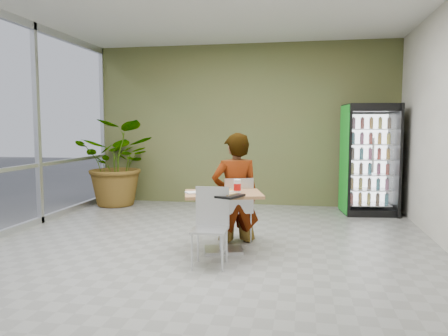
{
  "coord_description": "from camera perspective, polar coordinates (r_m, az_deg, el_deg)",
  "views": [
    {
      "loc": [
        1.21,
        -5.2,
        1.57
      ],
      "look_at": [
        0.13,
        0.69,
        1.0
      ],
      "focal_mm": 35.0,
      "sensor_mm": 36.0,
      "label": 1
    }
  ],
  "objects": [
    {
      "name": "beverage_fridge",
      "position": [
        8.21,
        18.47,
        1.06
      ],
      "size": [
        0.98,
        0.8,
        1.97
      ],
      "rotation": [
        0.0,
        0.0,
        0.13
      ],
      "color": "black",
      "rests_on": "ground"
    },
    {
      "name": "seated_woman",
      "position": [
        5.95,
        1.51,
        -4.0
      ],
      "size": [
        0.77,
        0.64,
        1.79
      ],
      "primitive_type": "imported",
      "rotation": [
        0.0,
        0.0,
        3.51
      ],
      "color": "black",
      "rests_on": "ground"
    },
    {
      "name": "cafeteria_tray",
      "position": [
        5.16,
        -0.3,
        -3.56
      ],
      "size": [
        0.55,
        0.49,
        0.03
      ],
      "primitive_type": "cube",
      "rotation": [
        0.0,
        0.0,
        -0.42
      ],
      "color": "black",
      "rests_on": "dining_table"
    },
    {
      "name": "dining_table",
      "position": [
        5.48,
        -0.1,
        -5.45
      ],
      "size": [
        1.08,
        0.88,
        0.75
      ],
      "rotation": [
        0.0,
        0.0,
        0.26
      ],
      "color": "#9E6F43",
      "rests_on": "ground"
    },
    {
      "name": "pizza_plate",
      "position": [
        5.52,
        0.19,
        -2.93
      ],
      "size": [
        0.29,
        0.29,
        0.03
      ],
      "color": "silver",
      "rests_on": "dining_table"
    },
    {
      "name": "chair_far",
      "position": [
        5.93,
        1.77,
        -4.78
      ],
      "size": [
        0.51,
        0.51,
        0.89
      ],
      "rotation": [
        0.0,
        0.0,
        3.51
      ],
      "color": "silver",
      "rests_on": "ground"
    },
    {
      "name": "chair_near",
      "position": [
        4.99,
        -1.69,
        -6.75
      ],
      "size": [
        0.4,
        0.41,
        0.88
      ],
      "rotation": [
        0.0,
        0.0,
        0.04
      ],
      "color": "silver",
      "rests_on": "ground"
    },
    {
      "name": "ground",
      "position": [
        5.56,
        -2.69,
        -10.96
      ],
      "size": [
        7.0,
        7.0,
        0.0
      ],
      "primitive_type": "plane",
      "color": "gray",
      "rests_on": "ground"
    },
    {
      "name": "room_envelope",
      "position": [
        5.34,
        -2.77,
        5.76
      ],
      "size": [
        6.0,
        7.0,
        3.2
      ],
      "primitive_type": null,
      "color": "beige",
      "rests_on": "ground"
    },
    {
      "name": "napkin_stack",
      "position": [
        5.38,
        -4.11,
        -3.23
      ],
      "size": [
        0.22,
        0.22,
        0.02
      ],
      "primitive_type": "cube",
      "rotation": [
        0.0,
        0.0,
        0.55
      ],
      "color": "silver",
      "rests_on": "dining_table"
    },
    {
      "name": "potted_plant",
      "position": [
        8.9,
        -13.57,
        0.66
      ],
      "size": [
        1.56,
        1.36,
        1.7
      ],
      "primitive_type": "imported",
      "rotation": [
        0.0,
        0.0,
        0.02
      ],
      "color": "#2D7030",
      "rests_on": "ground"
    },
    {
      "name": "soda_cup",
      "position": [
        5.41,
        1.75,
        -2.42
      ],
      "size": [
        0.09,
        0.09,
        0.17
      ],
      "color": "silver",
      "rests_on": "dining_table"
    }
  ]
}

